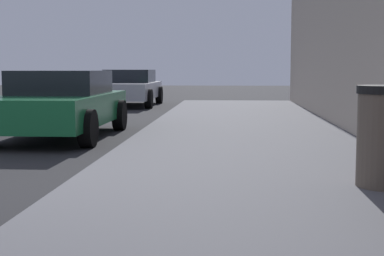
{
  "coord_description": "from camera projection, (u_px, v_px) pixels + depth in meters",
  "views": [
    {
      "loc": [
        3.69,
        -5.43,
        1.31
      ],
      "look_at": [
        3.26,
        1.12,
        0.64
      ],
      "focal_mm": 54.76,
      "sensor_mm": 36.0,
      "label": 1
    }
  ],
  "objects": [
    {
      "name": "sidewalk",
      "position": [
        263.0,
        200.0,
        5.49
      ],
      "size": [
        4.0,
        32.0,
        0.15
      ],
      "primitive_type": "cube",
      "color": "#5B5B60",
      "rests_on": "ground_plane"
    },
    {
      "name": "car_green",
      "position": [
        59.0,
        103.0,
        11.15
      ],
      "size": [
        2.02,
        4.35,
        1.27
      ],
      "rotation": [
        0.0,
        0.0,
        3.14
      ],
      "color": "#196638",
      "rests_on": "ground_plane"
    },
    {
      "name": "car_silver",
      "position": [
        129.0,
        87.0,
        20.65
      ],
      "size": [
        2.0,
        4.4,
        1.27
      ],
      "rotation": [
        0.0,
        0.0,
        3.14
      ],
      "color": "#B7B7BF",
      "rests_on": "ground_plane"
    }
  ]
}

